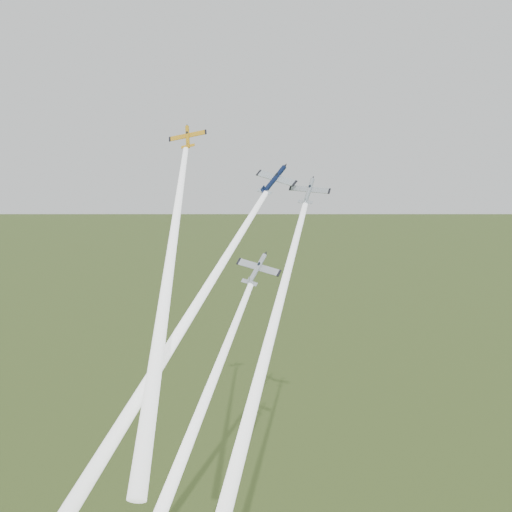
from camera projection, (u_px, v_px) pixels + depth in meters
name	position (u px, v px, depth m)	size (l,w,h in m)	color
plane_yellow	(188.00, 137.00, 118.48)	(7.19, 7.14, 1.13)	orange
smoke_trail_yellow	(166.00, 291.00, 97.73)	(2.52, 2.52, 62.36)	white
plane_navy	(274.00, 180.00, 114.87)	(8.55, 8.48, 1.34)	#0C1737
smoke_trail_navy	(172.00, 344.00, 98.99)	(2.52, 2.52, 64.49)	white
plane_silver_right	(309.00, 191.00, 113.27)	(7.45, 7.39, 1.17)	#A2AAB0
smoke_trail_silver_right	(258.00, 384.00, 91.89)	(2.52, 2.52, 69.32)	white
plane_silver_low	(257.00, 269.00, 105.91)	(7.90, 7.84, 1.24)	#A1A7AF
smoke_trail_silver_low	(179.00, 465.00, 87.82)	(2.52, 2.52, 61.34)	white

